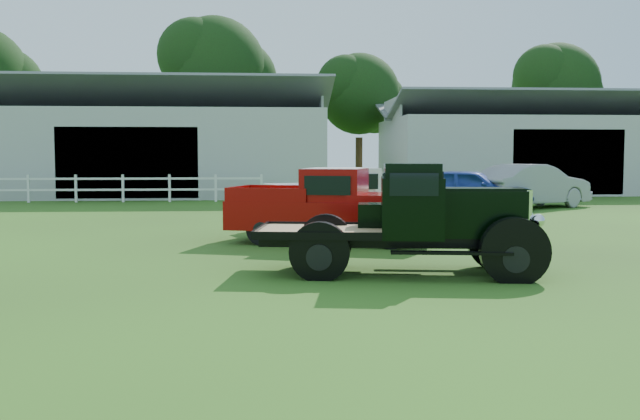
{
  "coord_description": "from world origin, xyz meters",
  "views": [
    {
      "loc": [
        -0.73,
        -11.44,
        2.02
      ],
      "look_at": [
        0.2,
        1.2,
        1.05
      ],
      "focal_mm": 40.0,
      "sensor_mm": 36.0,
      "label": 1
    }
  ],
  "objects_px": {
    "vintage_flatbed": "(406,219)",
    "red_pickup": "(331,205)",
    "white_pickup": "(346,199)",
    "misc_car_grey": "(531,186)",
    "misc_car_blue": "(471,189)"
  },
  "relations": [
    {
      "from": "misc_car_blue",
      "to": "white_pickup",
      "type": "bearing_deg",
      "value": 164.85
    },
    {
      "from": "vintage_flatbed",
      "to": "white_pickup",
      "type": "distance_m",
      "value": 7.49
    },
    {
      "from": "misc_car_grey",
      "to": "white_pickup",
      "type": "bearing_deg",
      "value": 103.51
    },
    {
      "from": "red_pickup",
      "to": "misc_car_grey",
      "type": "bearing_deg",
      "value": 67.45
    },
    {
      "from": "vintage_flatbed",
      "to": "misc_car_grey",
      "type": "relative_size",
      "value": 0.93
    },
    {
      "from": "red_pickup",
      "to": "misc_car_blue",
      "type": "distance_m",
      "value": 11.38
    },
    {
      "from": "white_pickup",
      "to": "misc_car_blue",
      "type": "bearing_deg",
      "value": 30.4
    },
    {
      "from": "white_pickup",
      "to": "misc_car_blue",
      "type": "relative_size",
      "value": 0.99
    },
    {
      "from": "red_pickup",
      "to": "white_pickup",
      "type": "xyz_separation_m",
      "value": [
        0.7,
        3.14,
        -0.05
      ]
    },
    {
      "from": "misc_car_grey",
      "to": "red_pickup",
      "type": "bearing_deg",
      "value": 111.33
    },
    {
      "from": "red_pickup",
      "to": "misc_car_grey",
      "type": "distance_m",
      "value": 13.56
    },
    {
      "from": "vintage_flatbed",
      "to": "red_pickup",
      "type": "xyz_separation_m",
      "value": [
        -0.9,
        4.34,
        -0.07
      ]
    },
    {
      "from": "white_pickup",
      "to": "misc_car_blue",
      "type": "xyz_separation_m",
      "value": [
        5.37,
        6.48,
        -0.05
      ]
    },
    {
      "from": "white_pickup",
      "to": "misc_car_blue",
      "type": "height_order",
      "value": "white_pickup"
    },
    {
      "from": "vintage_flatbed",
      "to": "misc_car_blue",
      "type": "bearing_deg",
      "value": 78.03
    }
  ]
}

